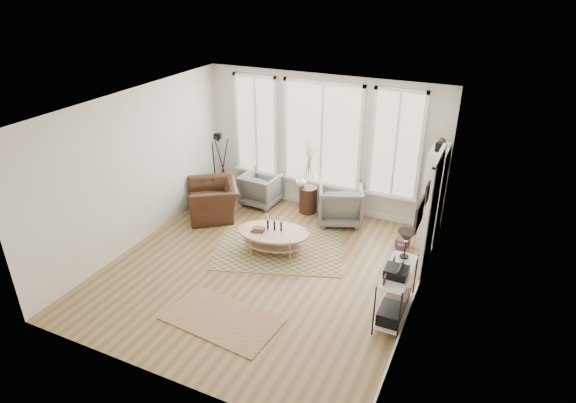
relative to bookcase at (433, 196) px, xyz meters
The scene contains 17 objects.
room 3.30m from the bookcase, 137.70° to the right, with size 5.50×5.54×2.90m.
bay_window 2.57m from the bookcase, 168.63° to the left, with size 4.14×0.12×2.24m.
door 1.10m from the bookcase, 82.91° to the right, with size 0.09×1.06×2.22m.
bookcase is the anchor object (origin of this frame).
low_shelf 2.56m from the bookcase, 91.28° to the right, with size 0.38×1.08×1.30m.
wall_art 2.66m from the bookcase, 86.75° to the right, with size 0.04×0.88×0.44m.
rug_main 3.04m from the bookcase, 149.47° to the right, with size 2.35×1.76×0.01m, color brown.
rug_runner 4.49m from the bookcase, 122.84° to the right, with size 1.73×0.96×0.01m, color brown.
coffee_table 3.08m from the bookcase, 147.67° to the right, with size 1.46×1.07×0.61m.
armchair_left 3.73m from the bookcase, behind, with size 0.77×0.79×0.72m, color slate.
armchair_right 1.89m from the bookcase, behind, with size 0.88×0.90×0.82m, color slate.
side_table 2.59m from the bookcase, behind, with size 0.38×0.38×1.60m.
vase 2.77m from the bookcase, behind, with size 0.22×0.22×0.23m, color silver.
accent_chair 4.45m from the bookcase, 168.75° to the right, with size 0.99×1.13×0.74m, color #3B2116.
tripod_camera 4.65m from the bookcase, behind, with size 0.54×0.54×1.54m.
book_stack_near 1.05m from the bookcase, 131.93° to the right, with size 0.20×0.25×0.16m, color maroon.
book_stack_far 1.11m from the bookcase, 124.84° to the right, with size 0.17×0.21×0.14m, color maroon.
Camera 1 is at (3.37, -6.25, 4.81)m, focal length 30.00 mm.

